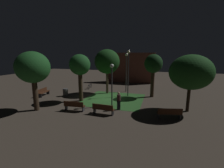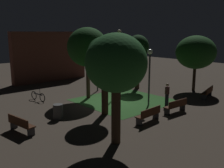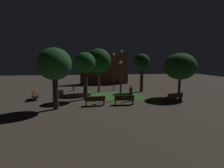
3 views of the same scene
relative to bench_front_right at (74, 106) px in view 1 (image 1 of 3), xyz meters
The scene contains 18 objects.
ground_plane 4.87m from the bench_front_right, 74.06° to the left, with size 60.00×60.00×0.00m, color #473D33.
grass_lawn 4.95m from the bench_front_right, 62.70° to the left, with size 6.27×6.20×0.01m, color #2D6028.
bench_front_right is the anchor object (origin of this frame).
bench_near_trees 2.66m from the bench_front_right, ahead, with size 1.82×0.56×0.88m.
bench_path_side 6.99m from the bench_front_right, 151.15° to the left, with size 0.76×1.85×0.88m.
bench_back_row 7.79m from the bench_front_right, ahead, with size 1.86×0.90×0.88m.
tree_near_wall 4.38m from the bench_front_right, 107.25° to the left, with size 2.14×2.14×4.86m.
tree_back_left 7.66m from the bench_front_right, 84.04° to the left, with size 3.08×3.08×5.47m.
tree_back_right 9.68m from the bench_front_right, 47.12° to the left, with size 2.01×2.01×4.88m.
tree_lawn_side 4.67m from the bench_front_right, 166.59° to the right, with size 2.78×2.78×5.09m.
tree_right_canopy 10.17m from the bench_front_right, 16.44° to the left, with size 3.44×3.44×4.83m.
lamp_post_plaza_east 7.74m from the bench_front_right, 60.80° to the left, with size 0.36×0.36×5.30m.
lamp_post_path_center 4.22m from the bench_front_right, 40.62° to the left, with size 0.36×0.36×3.98m.
lamp_post_plaza_west 9.20m from the bench_front_right, 71.25° to the left, with size 0.36×0.36×5.00m.
trash_bin 5.38m from the bench_front_right, 131.55° to the left, with size 0.58×0.58×0.89m, color #4C4C4C.
bicycle 9.07m from the bench_front_right, 106.68° to the left, with size 0.31×1.74×0.93m.
pedestrian 3.89m from the bench_front_right, 21.46° to the left, with size 0.34×0.32×1.61m.
building_wall_backdrop 15.63m from the bench_front_right, 82.16° to the left, with size 8.17×0.80×5.16m, color brown.
Camera 1 is at (5.48, -15.74, 4.78)m, focal length 24.47 mm.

